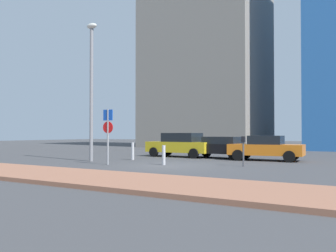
{
  "coord_description": "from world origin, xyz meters",
  "views": [
    {
      "loc": [
        9.24,
        -15.38,
        1.6
      ],
      "look_at": [
        -1.08,
        1.65,
        1.99
      ],
      "focal_mm": 38.72,
      "sensor_mm": 36.0,
      "label": 1
    }
  ],
  "objects_px": {
    "parking_meter": "(243,147)",
    "street_lamp": "(92,81)",
    "parked_car_black": "(220,147)",
    "parked_car_orange": "(266,148)",
    "parked_car_yellow": "(181,145)",
    "parking_sign_post": "(108,130)",
    "traffic_bollard_near": "(164,155)",
    "traffic_bollard_mid": "(133,151)"
  },
  "relations": [
    {
      "from": "parked_car_black",
      "to": "parking_sign_post",
      "type": "distance_m",
      "value": 8.03
    },
    {
      "from": "parked_car_yellow",
      "to": "parking_sign_post",
      "type": "xyz_separation_m",
      "value": [
        -0.21,
        -7.19,
        0.94
      ]
    },
    {
      "from": "parked_car_yellow",
      "to": "parked_car_black",
      "type": "xyz_separation_m",
      "value": [
        2.77,
        0.2,
        -0.1
      ]
    },
    {
      "from": "parking_meter",
      "to": "parked_car_black",
      "type": "bearing_deg",
      "value": 124.03
    },
    {
      "from": "parked_car_orange",
      "to": "traffic_bollard_mid",
      "type": "bearing_deg",
      "value": -152.8
    },
    {
      "from": "parked_car_orange",
      "to": "parked_car_yellow",
      "type": "bearing_deg",
      "value": 177.62
    },
    {
      "from": "parked_car_black",
      "to": "street_lamp",
      "type": "bearing_deg",
      "value": -130.48
    },
    {
      "from": "parked_car_orange",
      "to": "traffic_bollard_mid",
      "type": "relative_size",
      "value": 4.14
    },
    {
      "from": "parking_meter",
      "to": "street_lamp",
      "type": "height_order",
      "value": "street_lamp"
    },
    {
      "from": "parked_car_yellow",
      "to": "traffic_bollard_mid",
      "type": "distance_m",
      "value": 4.02
    },
    {
      "from": "traffic_bollard_mid",
      "to": "traffic_bollard_near",
      "type": "bearing_deg",
      "value": -30.24
    },
    {
      "from": "parked_car_black",
      "to": "parked_car_orange",
      "type": "relative_size",
      "value": 0.98
    },
    {
      "from": "parked_car_black",
      "to": "parking_meter",
      "type": "relative_size",
      "value": 2.94
    },
    {
      "from": "traffic_bollard_near",
      "to": "parked_car_yellow",
      "type": "bearing_deg",
      "value": 111.49
    },
    {
      "from": "parked_car_orange",
      "to": "parking_meter",
      "type": "bearing_deg",
      "value": -87.67
    },
    {
      "from": "parked_car_orange",
      "to": "parking_sign_post",
      "type": "xyz_separation_m",
      "value": [
        -6.06,
        -6.94,
        1.03
      ]
    },
    {
      "from": "parked_car_orange",
      "to": "street_lamp",
      "type": "relative_size",
      "value": 0.55
    },
    {
      "from": "parked_car_black",
      "to": "parked_car_orange",
      "type": "distance_m",
      "value": 3.12
    },
    {
      "from": "parked_car_orange",
      "to": "traffic_bollard_mid",
      "type": "height_order",
      "value": "parked_car_orange"
    },
    {
      "from": "parked_car_yellow",
      "to": "parked_car_orange",
      "type": "height_order",
      "value": "parked_car_yellow"
    },
    {
      "from": "parking_meter",
      "to": "traffic_bollard_mid",
      "type": "relative_size",
      "value": 1.39
    },
    {
      "from": "parked_car_black",
      "to": "traffic_bollard_mid",
      "type": "relative_size",
      "value": 4.07
    },
    {
      "from": "traffic_bollard_mid",
      "to": "street_lamp",
      "type": "bearing_deg",
      "value": -122.47
    },
    {
      "from": "parked_car_yellow",
      "to": "traffic_bollard_near",
      "type": "distance_m",
      "value": 6.29
    },
    {
      "from": "parking_meter",
      "to": "parked_car_orange",
      "type": "bearing_deg",
      "value": 92.33
    },
    {
      "from": "parking_sign_post",
      "to": "parking_meter",
      "type": "xyz_separation_m",
      "value": [
        6.24,
        2.55,
        -0.84
      ]
    },
    {
      "from": "traffic_bollard_near",
      "to": "traffic_bollard_mid",
      "type": "relative_size",
      "value": 0.95
    },
    {
      "from": "parked_car_black",
      "to": "parked_car_orange",
      "type": "height_order",
      "value": "parked_car_orange"
    },
    {
      "from": "parking_sign_post",
      "to": "traffic_bollard_near",
      "type": "xyz_separation_m",
      "value": [
        2.51,
        1.34,
        -1.28
      ]
    },
    {
      "from": "traffic_bollard_near",
      "to": "street_lamp",
      "type": "bearing_deg",
      "value": -178.62
    },
    {
      "from": "parked_car_yellow",
      "to": "parking_sign_post",
      "type": "distance_m",
      "value": 7.25
    },
    {
      "from": "traffic_bollard_mid",
      "to": "parked_car_yellow",
      "type": "bearing_deg",
      "value": 73.5
    },
    {
      "from": "parked_car_orange",
      "to": "traffic_bollard_near",
      "type": "relative_size",
      "value": 4.37
    },
    {
      "from": "parked_car_yellow",
      "to": "parking_meter",
      "type": "relative_size",
      "value": 3.23
    },
    {
      "from": "parking_sign_post",
      "to": "traffic_bollard_near",
      "type": "relative_size",
      "value": 2.86
    },
    {
      "from": "parking_sign_post",
      "to": "traffic_bollard_mid",
      "type": "xyz_separation_m",
      "value": [
        -0.93,
        3.35,
        -1.25
      ]
    },
    {
      "from": "parked_car_orange",
      "to": "street_lamp",
      "type": "height_order",
      "value": "street_lamp"
    },
    {
      "from": "parked_car_yellow",
      "to": "parking_sign_post",
      "type": "relative_size",
      "value": 1.65
    },
    {
      "from": "parked_car_black",
      "to": "street_lamp",
      "type": "height_order",
      "value": "street_lamp"
    },
    {
      "from": "street_lamp",
      "to": "parking_sign_post",
      "type": "bearing_deg",
      "value": -28.22
    },
    {
      "from": "parked_car_orange",
      "to": "street_lamp",
      "type": "xyz_separation_m",
      "value": [
        -8.35,
        -5.72,
        3.83
      ]
    },
    {
      "from": "parking_sign_post",
      "to": "parked_car_black",
      "type": "bearing_deg",
      "value": 68.05
    }
  ]
}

